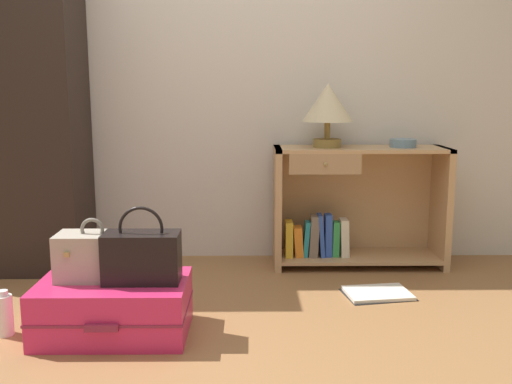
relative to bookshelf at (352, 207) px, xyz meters
name	(u,v)px	position (x,y,z in m)	size (l,w,h in m)	color
ground_plane	(200,354)	(-0.84, -1.27, -0.36)	(9.00, 9.00, 0.00)	olive
back_wall	(217,56)	(-0.84, 0.23, 0.94)	(6.40, 0.10, 2.60)	beige
bookshelf	(352,207)	(0.00, 0.00, 0.00)	(1.06, 0.36, 0.74)	tan
table_lamp	(328,105)	(-0.16, -0.01, 0.63)	(0.31, 0.31, 0.38)	olive
bowl	(403,143)	(0.30, -0.02, 0.40)	(0.16, 0.16, 0.05)	slate
suitcase_large	(114,307)	(-1.25, -1.05, -0.24)	(0.67, 0.46, 0.25)	#DB2860
train_case	(94,256)	(-1.34, -1.02, -0.01)	(0.32, 0.20, 0.28)	#A89E8E
handbag	(142,256)	(-1.11, -1.06, 0.00)	(0.33, 0.17, 0.34)	black
bottle	(4,314)	(-1.74, -1.06, -0.27)	(0.08, 0.08, 0.21)	white
open_book_on_floor	(378,293)	(0.05, -0.57, -0.36)	(0.39, 0.32, 0.02)	white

